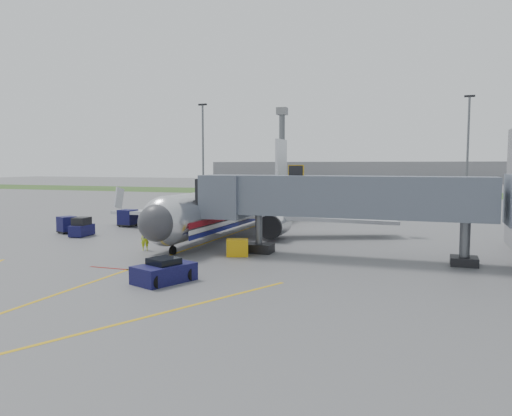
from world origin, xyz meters
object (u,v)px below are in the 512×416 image
(ramp_worker, at_px, (145,239))
(pushback_tug, at_px, (164,272))
(belt_loader, at_px, (161,222))
(airliner, at_px, (236,207))
(baggage_tug, at_px, (82,228))

(ramp_worker, bearing_deg, pushback_tug, -86.89)
(belt_loader, bearing_deg, pushback_tug, -59.33)
(airliner, distance_m, pushback_tug, 21.94)
(baggage_tug, bearing_deg, airliner, 29.56)
(pushback_tug, distance_m, baggage_tug, 22.16)
(pushback_tug, bearing_deg, baggage_tug, 140.80)
(pushback_tug, relative_size, ramp_worker, 2.20)
(pushback_tug, height_order, belt_loader, belt_loader)
(airliner, height_order, baggage_tug, airliner)
(pushback_tug, bearing_deg, ramp_worker, 127.56)
(pushback_tug, relative_size, belt_loader, 0.81)
(pushback_tug, xyz_separation_m, baggage_tug, (-17.17, 14.01, 0.21))
(belt_loader, distance_m, ramp_worker, 14.57)
(baggage_tug, height_order, belt_loader, belt_loader)
(airliner, height_order, belt_loader, airliner)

